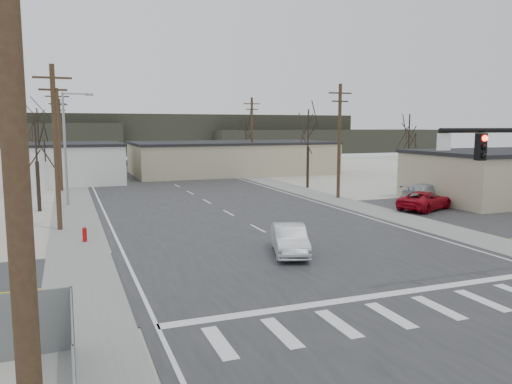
{
  "coord_description": "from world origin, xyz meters",
  "views": [
    {
      "loc": [
        -10.95,
        -20.41,
        6.35
      ],
      "look_at": [
        -0.84,
        6.13,
        2.6
      ],
      "focal_mm": 35.0,
      "sensor_mm": 36.0,
      "label": 1
    }
  ],
  "objects_px": {
    "car_parked_red": "(425,201)",
    "car_parked_silver": "(428,193)",
    "fire_hydrant": "(85,235)",
    "car_far_b": "(122,162)",
    "sedan_crossing": "(290,239)",
    "car_far_a": "(158,168)"
  },
  "relations": [
    {
      "from": "car_parked_red",
      "to": "car_parked_silver",
      "type": "relative_size",
      "value": 0.95
    },
    {
      "from": "fire_hydrant",
      "to": "car_far_b",
      "type": "bearing_deg",
      "value": 81.98
    },
    {
      "from": "car_parked_silver",
      "to": "sedan_crossing",
      "type": "bearing_deg",
      "value": 105.19
    },
    {
      "from": "sedan_crossing",
      "to": "car_parked_red",
      "type": "bearing_deg",
      "value": 46.62
    },
    {
      "from": "sedan_crossing",
      "to": "car_far_b",
      "type": "relative_size",
      "value": 1.1
    },
    {
      "from": "car_far_a",
      "to": "car_far_b",
      "type": "xyz_separation_m",
      "value": [
        -3.42,
        13.54,
        0.02
      ]
    },
    {
      "from": "car_far_b",
      "to": "car_parked_red",
      "type": "bearing_deg",
      "value": -86.1
    },
    {
      "from": "car_parked_red",
      "to": "fire_hydrant",
      "type": "bearing_deg",
      "value": 71.17
    },
    {
      "from": "car_parked_silver",
      "to": "car_far_b",
      "type": "bearing_deg",
      "value": 5.0
    },
    {
      "from": "fire_hydrant",
      "to": "car_far_b",
      "type": "xyz_separation_m",
      "value": [
        7.57,
        53.73,
        0.27
      ]
    },
    {
      "from": "sedan_crossing",
      "to": "car_parked_silver",
      "type": "distance_m",
      "value": 21.25
    },
    {
      "from": "sedan_crossing",
      "to": "car_parked_red",
      "type": "distance_m",
      "value": 17.32
    },
    {
      "from": "sedan_crossing",
      "to": "car_parked_red",
      "type": "height_order",
      "value": "sedan_crossing"
    },
    {
      "from": "car_parked_silver",
      "to": "car_parked_red",
      "type": "bearing_deg",
      "value": 119.67
    },
    {
      "from": "car_far_a",
      "to": "car_parked_silver",
      "type": "xyz_separation_m",
      "value": [
        16.4,
        -35.19,
        0.11
      ]
    },
    {
      "from": "sedan_crossing",
      "to": "car_parked_silver",
      "type": "height_order",
      "value": "car_parked_silver"
    },
    {
      "from": "car_far_b",
      "to": "fire_hydrant",
      "type": "bearing_deg",
      "value": -112.34
    },
    {
      "from": "car_far_a",
      "to": "car_parked_red",
      "type": "bearing_deg",
      "value": 118.08
    },
    {
      "from": "car_far_b",
      "to": "car_parked_silver",
      "type": "xyz_separation_m",
      "value": [
        19.82,
        -48.73,
        0.09
      ]
    },
    {
      "from": "sedan_crossing",
      "to": "car_parked_silver",
      "type": "bearing_deg",
      "value": 50.0
    },
    {
      "from": "car_parked_silver",
      "to": "fire_hydrant",
      "type": "bearing_deg",
      "value": 83.21
    },
    {
      "from": "sedan_crossing",
      "to": "car_far_a",
      "type": "distance_m",
      "value": 46.58
    }
  ]
}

